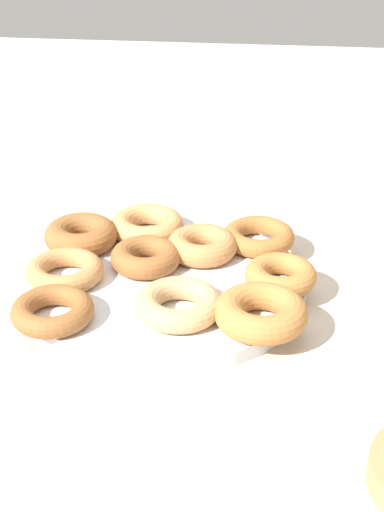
# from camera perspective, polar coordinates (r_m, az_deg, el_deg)

# --- Properties ---
(ground_plane) EXTENTS (2.40, 2.40, 0.00)m
(ground_plane) POSITION_cam_1_polar(r_m,az_deg,el_deg) (0.84, -2.04, -2.68)
(ground_plane) COLOR beige
(donut_plate) EXTENTS (0.31, 0.31, 0.02)m
(donut_plate) POSITION_cam_1_polar(r_m,az_deg,el_deg) (0.83, -2.05, -2.19)
(donut_plate) COLOR silver
(donut_plate) RESTS_ON ground_plane
(donut_0) EXTENTS (0.11, 0.11, 0.03)m
(donut_0) POSITION_cam_1_polar(r_m,az_deg,el_deg) (0.76, -1.03, -3.71)
(donut_0) COLOR tan
(donut_0) RESTS_ON donut_plate
(donut_1) EXTENTS (0.11, 0.11, 0.02)m
(donut_1) POSITION_cam_1_polar(r_m,az_deg,el_deg) (0.83, -9.71, -1.13)
(donut_1) COLOR #C6844C
(donut_1) RESTS_ON donut_plate
(donut_2) EXTENTS (0.11, 0.11, 0.03)m
(donut_2) POSITION_cam_1_polar(r_m,az_deg,el_deg) (0.87, 0.77, 0.82)
(donut_2) COLOR #C6844C
(donut_2) RESTS_ON donut_plate
(donut_3) EXTENTS (0.11, 0.11, 0.03)m
(donut_3) POSITION_cam_1_polar(r_m,az_deg,el_deg) (0.92, -3.45, 2.37)
(donut_3) COLOR tan
(donut_3) RESTS_ON donut_plate
(donut_4) EXTENTS (0.12, 0.12, 0.02)m
(donut_4) POSITION_cam_1_polar(r_m,az_deg,el_deg) (0.76, -10.62, -4.15)
(donut_4) COLOR #995B2D
(donut_4) RESTS_ON donut_plate
(donut_5) EXTENTS (0.13, 0.13, 0.03)m
(donut_5) POSITION_cam_1_polar(r_m,az_deg,el_deg) (0.75, 5.30, -4.33)
(donut_5) COLOR #BC7A3D
(donut_5) RESTS_ON donut_plate
(donut_6) EXTENTS (0.10, 0.10, 0.02)m
(donut_6) POSITION_cam_1_polar(r_m,az_deg,el_deg) (0.82, 6.80, -1.45)
(donut_6) COLOR #BC7A3D
(donut_6) RESTS_ON donut_plate
(donut_7) EXTENTS (0.09, 0.09, 0.03)m
(donut_7) POSITION_cam_1_polar(r_m,az_deg,el_deg) (0.85, -3.57, -0.08)
(donut_7) COLOR #995B2D
(donut_7) RESTS_ON donut_plate
(donut_8) EXTENTS (0.12, 0.12, 0.03)m
(donut_8) POSITION_cam_1_polar(r_m,az_deg,el_deg) (0.90, -8.50, 1.60)
(donut_8) COLOR #995B2D
(donut_8) RESTS_ON donut_plate
(donut_9) EXTENTS (0.12, 0.12, 0.02)m
(donut_9) POSITION_cam_1_polar(r_m,az_deg,el_deg) (0.90, 5.12, 1.49)
(donut_9) COLOR #AD6B33
(donut_9) RESTS_ON donut_plate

